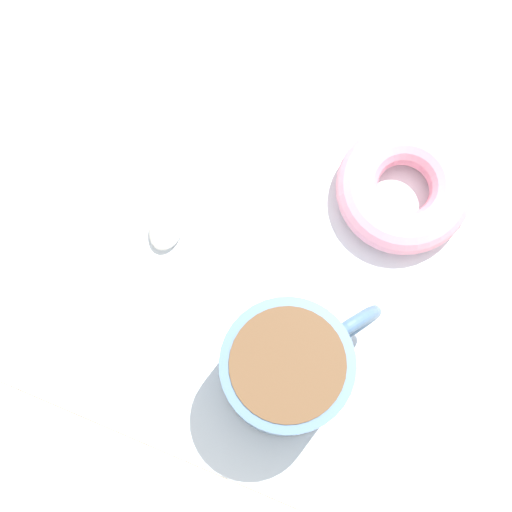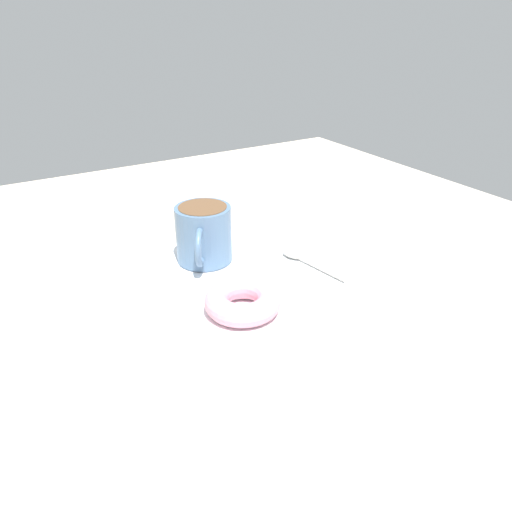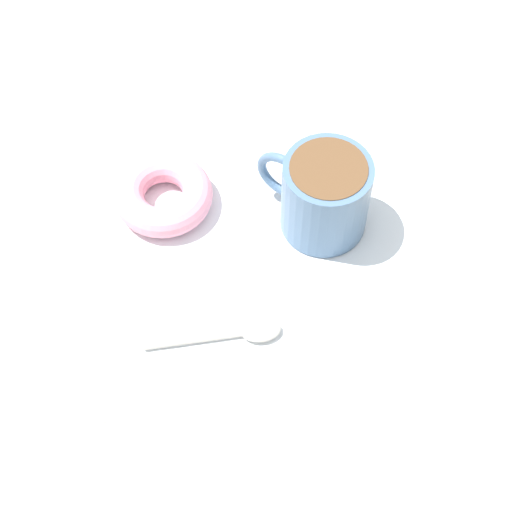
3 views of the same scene
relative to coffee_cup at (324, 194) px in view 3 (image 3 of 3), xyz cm
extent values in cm
cube|color=beige|center=(-5.34, -3.49, -5.71)|extent=(120.00, 120.00, 2.00)
cube|color=white|center=(-6.30, -5.26, -4.56)|extent=(30.56, 30.56, 0.30)
cylinder|color=slate|center=(0.17, -0.11, -0.19)|extent=(8.28, 8.28, 8.44)
cylinder|color=brown|center=(0.17, -0.11, 3.83)|extent=(7.08, 7.08, 0.60)
torus|color=slate|center=(-3.74, 2.33, -0.19)|extent=(5.25, 3.74, 5.63)
torus|color=pink|center=(-15.29, 2.08, -2.92)|extent=(9.64, 9.64, 2.98)
ellipsoid|color=#B7B2A8|center=(-5.84, -12.10, -3.96)|extent=(3.93, 2.93, 0.90)
cylinder|color=#B7B2A8|center=(-11.53, -12.98, -4.13)|extent=(9.56, 2.03, 0.56)
camera|label=1|loc=(5.07, 0.10, 55.29)|focal=60.00mm
camera|label=2|loc=(-61.64, 27.95, 30.21)|focal=35.00mm
camera|label=3|loc=(-6.29, -46.79, 64.32)|focal=60.00mm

